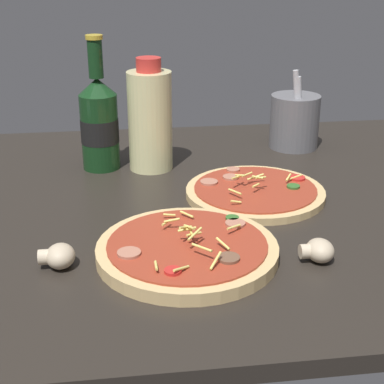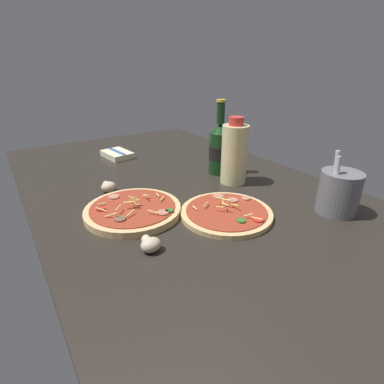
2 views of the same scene
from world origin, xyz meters
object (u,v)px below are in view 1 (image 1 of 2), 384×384
(oil_bottle, at_px, (150,119))
(utensil_crock, at_px, (294,121))
(mushroom_right, at_px, (318,250))
(beer_bottle, at_px, (99,122))
(pizza_far, at_px, (255,192))
(pizza_near, at_px, (187,250))
(mushroom_left, at_px, (59,256))

(oil_bottle, height_order, utensil_crock, oil_bottle)
(oil_bottle, height_order, mushroom_right, oil_bottle)
(mushroom_right, bearing_deg, beer_bottle, 125.53)
(pizza_far, relative_size, mushroom_right, 5.10)
(pizza_near, bearing_deg, beer_bottle, 107.63)
(pizza_far, height_order, mushroom_left, pizza_far)
(beer_bottle, relative_size, oil_bottle, 1.19)
(beer_bottle, distance_m, mushroom_right, 0.53)
(pizza_near, xyz_separation_m, pizza_far, (0.15, 0.20, -0.00))
(pizza_near, relative_size, beer_bottle, 1.00)
(beer_bottle, height_order, oil_bottle, beer_bottle)
(pizza_far, bearing_deg, utensil_crock, 60.74)
(beer_bottle, bearing_deg, mushroom_right, -54.47)
(pizza_near, xyz_separation_m, beer_bottle, (-0.12, 0.39, 0.08))
(mushroom_left, relative_size, utensil_crock, 0.28)
(utensil_crock, bearing_deg, pizza_far, -119.26)
(pizza_near, bearing_deg, utensil_crock, 57.83)
(pizza_near, distance_m, pizza_far, 0.25)
(beer_bottle, distance_m, utensil_crock, 0.43)
(pizza_far, distance_m, mushroom_left, 0.39)
(mushroom_left, xyz_separation_m, utensil_crock, (0.47, 0.47, 0.04))
(pizza_near, height_order, pizza_far, pizza_near)
(beer_bottle, bearing_deg, pizza_far, -34.45)
(pizza_near, relative_size, pizza_far, 1.05)
(oil_bottle, relative_size, mushroom_left, 4.39)
(beer_bottle, height_order, mushroom_left, beer_bottle)
(oil_bottle, bearing_deg, utensil_crock, 16.27)
(mushroom_left, bearing_deg, utensil_crock, 45.02)
(oil_bottle, bearing_deg, beer_bottle, 171.12)
(oil_bottle, bearing_deg, mushroom_right, -63.37)
(pizza_far, xyz_separation_m, utensil_crock, (0.15, 0.26, 0.05))
(beer_bottle, distance_m, mushroom_left, 0.41)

